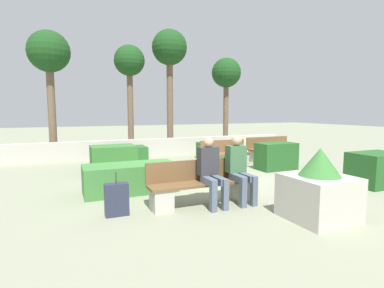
{
  "coord_description": "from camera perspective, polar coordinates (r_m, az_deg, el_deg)",
  "views": [
    {
      "loc": [
        -3.57,
        -7.01,
        1.81
      ],
      "look_at": [
        -0.34,
        0.5,
        0.9
      ],
      "focal_mm": 28.0,
      "sensor_mm": 36.0,
      "label": 1
    }
  ],
  "objects": [
    {
      "name": "hedge_block_near_right",
      "position": [
        9.6,
        15.71,
        -2.25
      ],
      "size": [
        1.2,
        0.67,
        0.83
      ],
      "color": "#235623",
      "rests_on": "ground_plane"
    },
    {
      "name": "bench_left_side",
      "position": [
        11.37,
        14.69,
        -1.37
      ],
      "size": [
        1.82,
        0.48,
        0.85
      ],
      "rotation": [
        0.0,
        0.0,
        -0.15
      ],
      "color": "brown",
      "rests_on": "ground_plane"
    },
    {
      "name": "hedge_block_mid_right",
      "position": [
        9.05,
        -14.74,
        -2.82
      ],
      "size": [
        1.26,
        0.89,
        0.8
      ],
      "color": "#33702D",
      "rests_on": "ground_plane"
    },
    {
      "name": "tree_leftmost",
      "position": [
        12.9,
        -25.59,
        14.91
      ],
      "size": [
        1.55,
        1.55,
        4.8
      ],
      "color": "brown",
      "rests_on": "ground_plane"
    },
    {
      "name": "person_seated_man",
      "position": [
        5.69,
        3.61,
        -4.7
      ],
      "size": [
        0.38,
        0.64,
        1.31
      ],
      "color": "#515B70",
      "rests_on": "ground_plane"
    },
    {
      "name": "hedge_block_near_left",
      "position": [
        6.86,
        -11.66,
        -6.36
      ],
      "size": [
        2.01,
        0.88,
        0.63
      ],
      "color": "#3D7A38",
      "rests_on": "ground_plane"
    },
    {
      "name": "hedge_block_far_right",
      "position": [
        10.46,
        -13.19,
        -2.14
      ],
      "size": [
        1.62,
        0.89,
        0.59
      ],
      "color": "#286028",
      "rests_on": "ground_plane"
    },
    {
      "name": "ground_plane",
      "position": [
        8.07,
        3.65,
        -6.62
      ],
      "size": [
        60.0,
        60.0,
        0.0
      ],
      "primitive_type": "plane",
      "color": "gray"
    },
    {
      "name": "bench_front",
      "position": [
        5.86,
        2.1,
        -8.18
      ],
      "size": [
        2.17,
        0.49,
        0.85
      ],
      "color": "brown",
      "rests_on": "ground_plane"
    },
    {
      "name": "planter_corner_left",
      "position": [
        5.45,
        22.98,
        -8.02
      ],
      "size": [
        1.01,
        1.01,
        1.2
      ],
      "color": "#B7B2A8",
      "rests_on": "ground_plane"
    },
    {
      "name": "bench_right_side",
      "position": [
        9.84,
        6.38,
        -2.42
      ],
      "size": [
        1.63,
        0.48,
        0.85
      ],
      "rotation": [
        0.0,
        0.0,
        0.15
      ],
      "color": "brown",
      "rests_on": "ground_plane"
    },
    {
      "name": "tree_rightmost",
      "position": [
        15.03,
        6.54,
        12.82
      ],
      "size": [
        1.42,
        1.42,
        4.37
      ],
      "color": "brown",
      "rests_on": "ground_plane"
    },
    {
      "name": "suitcase",
      "position": [
        5.41,
        -14.16,
        -10.2
      ],
      "size": [
        0.4,
        0.2,
        0.77
      ],
      "color": "#282D42",
      "rests_on": "ground_plane"
    },
    {
      "name": "tree_center_right",
      "position": [
        14.01,
        -4.3,
        17.05
      ],
      "size": [
        1.57,
        1.57,
        5.41
      ],
      "color": "brown",
      "rests_on": "ground_plane"
    },
    {
      "name": "hedge_block_mid_left",
      "position": [
        8.55,
        31.68,
        -4.09
      ],
      "size": [
        1.23,
        0.85,
        0.8
      ],
      "color": "#235623",
      "rests_on": "ground_plane"
    },
    {
      "name": "tree_center_left",
      "position": [
        13.29,
        -11.83,
        14.47
      ],
      "size": [
        1.28,
        1.28,
        4.56
      ],
      "color": "brown",
      "rests_on": "ground_plane"
    },
    {
      "name": "perimeter_wall",
      "position": [
        12.17,
        -6.05,
        -0.59
      ],
      "size": [
        11.31,
        0.3,
        0.7
      ],
      "color": "#B7B2A8",
      "rests_on": "ground_plane"
    },
    {
      "name": "hedge_block_far_left",
      "position": [
        11.4,
        4.82,
        -1.21
      ],
      "size": [
        1.41,
        0.82,
        0.63
      ],
      "color": "#33702D",
      "rests_on": "ground_plane"
    },
    {
      "name": "person_seated_woman",
      "position": [
        5.99,
        8.96,
        -4.04
      ],
      "size": [
        0.38,
        0.64,
        1.33
      ],
      "color": "#515B70",
      "rests_on": "ground_plane"
    }
  ]
}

